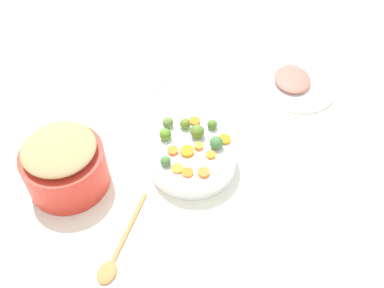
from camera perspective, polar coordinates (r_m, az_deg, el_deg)
The scene contains 24 objects.
tabletop at distance 1.30m, azimuth -1.08°, elevation -2.16°, with size 2.40×2.40×0.02m, color white.
serving_bowl_carrots at distance 1.24m, azimuth -0.00°, elevation -1.54°, with size 0.26×0.26×0.08m, color white.
metal_pot at distance 1.23m, azimuth -16.38°, elevation -3.14°, with size 0.23×0.23×0.13m, color red.
stuffing_mound at distance 1.17m, azimuth -17.26°, elevation -0.57°, with size 0.20×0.20×0.04m, color tan.
carrot_slice_0 at distance 1.15m, azimuth 1.55°, elevation -3.81°, with size 0.03×0.03×0.01m, color orange.
carrot_slice_1 at distance 1.16m, azimuth -1.98°, elevation -3.26°, with size 0.03×0.03×0.01m, color orange.
carrot_slice_2 at distance 1.27m, azimuth 0.47°, elevation 3.02°, with size 0.03×0.03×0.01m, color orange.
carrot_slice_3 at distance 1.18m, azimuth 2.49°, elevation -1.46°, with size 0.03×0.03×0.01m, color orange.
carrot_slice_4 at distance 1.15m, azimuth -0.61°, elevation -3.79°, with size 0.03×0.03×0.01m, color orange.
carrot_slice_5 at distance 1.19m, azimuth -2.57°, elevation -0.88°, with size 0.03×0.03×0.01m, color orange.
carrot_slice_6 at distance 1.19m, azimuth -0.66°, elevation -0.97°, with size 0.04×0.04×0.01m, color orange.
carrot_slice_7 at distance 1.22m, azimuth 4.32°, elevation 0.62°, with size 0.04×0.04×0.01m, color orange.
carrot_slice_8 at distance 1.20m, azimuth 0.87°, elevation -0.31°, with size 0.02×0.02×0.01m, color orange.
brussels_sprout_0 at distance 1.20m, azimuth 3.24°, elevation 0.18°, with size 0.04×0.04×0.04m, color #437842.
brussels_sprout_1 at distance 1.25m, azimuth -3.23°, elevation 2.87°, with size 0.03×0.03×0.03m, color olive.
brussels_sprout_2 at distance 1.22m, azimuth 0.71°, elevation 1.66°, with size 0.04×0.04×0.04m, color #587A2B.
brussels_sprout_3 at distance 1.22m, azimuth -3.56°, elevation 1.28°, with size 0.04×0.04×0.04m, color #548925.
brussels_sprout_4 at distance 1.16m, azimuth -3.54°, elevation -2.28°, with size 0.03×0.03×0.03m, color #47733C.
brussels_sprout_5 at distance 1.25m, azimuth -0.91°, elevation 2.71°, with size 0.03×0.03×0.03m, color olive.
brussels_sprout_6 at distance 1.25m, azimuth 2.70°, elevation 2.60°, with size 0.03×0.03×0.03m, color #51792E.
wooden_spoon at distance 1.12m, azimuth -10.18°, elevation -14.45°, with size 0.05×0.28×0.01m.
ham_plate at distance 1.55m, azimuth 13.74°, elevation 7.48°, with size 0.27×0.27×0.01m, color white.
ham_slice_main at distance 1.54m, azimuth 13.16°, elevation 8.42°, with size 0.15×0.12×0.03m, color #BB6A5D.
dish_towel at distance 1.55m, azimuth -6.73°, elevation 8.54°, with size 0.16×0.11×0.01m, color silver.
Camera 1 is at (-0.35, 0.73, 1.02)m, focal length 40.23 mm.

